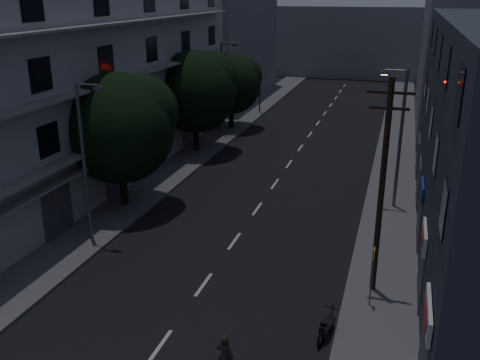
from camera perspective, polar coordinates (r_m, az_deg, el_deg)
The scene contains 19 objects.
ground at distance 40.29m, azimuth 5.39°, elevation 1.92°, with size 160.00×160.00×0.00m, color black.
sidewalk_left at distance 42.31m, azimuth -4.61°, elevation 2.92°, with size 3.00×90.00×0.15m, color #565659.
sidewalk_right at distance 39.56m, azimuth 16.08°, elevation 1.00°, with size 3.00×90.00×0.15m, color #565659.
lane_markings at distance 46.18m, azimuth 6.99°, elevation 4.18°, with size 0.15×60.50×0.01m.
building_left at distance 36.69m, azimuth -15.63°, elevation 10.77°, with size 7.00×36.00×14.00m.
building_far_left at distance 63.85m, azimuth -0.94°, elevation 15.86°, with size 6.00×20.00×16.00m, color slate.
building_far_right at distance 55.14m, azimuth 22.03°, elevation 12.32°, with size 6.00×20.00×13.00m, color slate.
building_far_end at distance 83.31m, azimuth 12.06°, elevation 14.26°, with size 24.00×8.00×10.00m, color slate.
tree_near at distance 31.12m, azimuth -12.66°, elevation 5.86°, with size 6.34×6.34×7.81m.
tree_mid at distance 41.74m, azimuth -4.71°, elevation 9.70°, with size 6.36×6.36×7.83m.
tree_far at distance 49.24m, azimuth -0.87°, elevation 10.42°, with size 5.38×5.38×6.65m.
traffic_signal_far_right at distance 53.95m, azimuth 15.70°, elevation 9.20°, with size 0.28×0.37×4.10m.
traffic_signal_far_left at distance 55.62m, azimuth 2.14°, elevation 10.20°, with size 0.28×0.37×4.10m.
street_lamp_left_near at distance 27.13m, azimuth -16.18°, elevation 2.58°, with size 1.51×0.25×8.00m.
street_lamp_right at distance 31.57m, azimuth 16.59°, elevation 4.89°, with size 1.51×0.25×8.00m.
street_lamp_left_far at distance 46.43m, azimuth -1.83°, elevation 10.20°, with size 1.51×0.25×8.00m.
utility_pole at distance 22.04m, azimuth 14.92°, elevation -0.47°, with size 1.80×0.24×9.00m.
bus_stop_sign at distance 21.98m, azimuth 13.97°, elevation -8.96°, with size 0.06×0.35×2.52m.
motorcycle at distance 20.68m, azimuth 9.18°, elevation -15.30°, with size 0.59×1.70×1.10m.
Camera 1 is at (7.50, -12.66, 12.19)m, focal length 40.00 mm.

